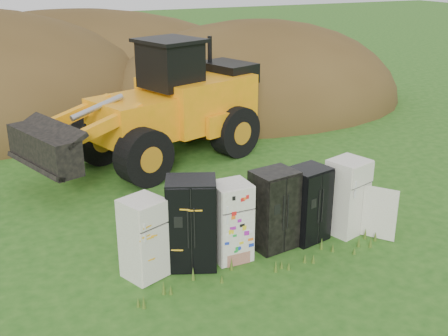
# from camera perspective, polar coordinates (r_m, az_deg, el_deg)

# --- Properties ---
(ground) EXTENTS (120.00, 120.00, 0.00)m
(ground) POSITION_cam_1_polar(r_m,az_deg,el_deg) (12.54, 3.30, -8.34)
(ground) COLOR #1F4D14
(ground) RESTS_ON ground
(fridge_leftmost) EXTENTS (0.96, 0.94, 1.68)m
(fridge_leftmost) POSITION_cam_1_polar(r_m,az_deg,el_deg) (11.32, -8.19, -7.08)
(fridge_leftmost) COLOR silver
(fridge_leftmost) RESTS_ON ground
(fridge_black_side) EXTENTS (1.23, 1.11, 1.93)m
(fridge_black_side) POSITION_cam_1_polar(r_m,az_deg,el_deg) (11.56, -3.32, -5.61)
(fridge_black_side) COLOR black
(fridge_black_side) RESTS_ON ground
(fridge_sticker) EXTENTS (0.78, 0.72, 1.72)m
(fridge_sticker) POSITION_cam_1_polar(r_m,az_deg,el_deg) (11.85, 0.71, -5.44)
(fridge_sticker) COLOR silver
(fridge_sticker) RESTS_ON ground
(fridge_dark_mid) EXTENTS (1.02, 0.88, 1.79)m
(fridge_dark_mid) POSITION_cam_1_polar(r_m,az_deg,el_deg) (12.35, 5.07, -4.23)
(fridge_dark_mid) COLOR black
(fridge_dark_mid) RESTS_ON ground
(fridge_black_right) EXTENTS (1.01, 0.90, 1.73)m
(fridge_black_right) POSITION_cam_1_polar(r_m,az_deg,el_deg) (12.78, 8.47, -3.64)
(fridge_black_right) COLOR black
(fridge_black_right) RESTS_ON ground
(fridge_open_door) EXTENTS (0.99, 0.95, 1.79)m
(fridge_open_door) POSITION_cam_1_polar(r_m,az_deg,el_deg) (13.27, 12.36, -2.84)
(fridge_open_door) COLOR silver
(fridge_open_door) RESTS_ON ground
(wheel_loader) EXTENTS (8.45, 5.59, 3.79)m
(wheel_loader) POSITION_cam_1_polar(r_m,az_deg,el_deg) (17.12, -7.85, 6.30)
(wheel_loader) COLOR orange
(wheel_loader) RESTS_ON ground
(dirt_mound_right) EXTENTS (13.70, 10.04, 7.28)m
(dirt_mound_right) POSITION_cam_1_polar(r_m,az_deg,el_deg) (25.12, 3.11, 6.56)
(dirt_mound_right) COLOR #402E14
(dirt_mound_right) RESTS_ON ground
(dirt_mound_back) EXTENTS (19.84, 13.23, 7.57)m
(dirt_mound_back) POSITION_cam_1_polar(r_m,az_deg,el_deg) (29.29, -15.05, 7.90)
(dirt_mound_back) COLOR #402E14
(dirt_mound_back) RESTS_ON ground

